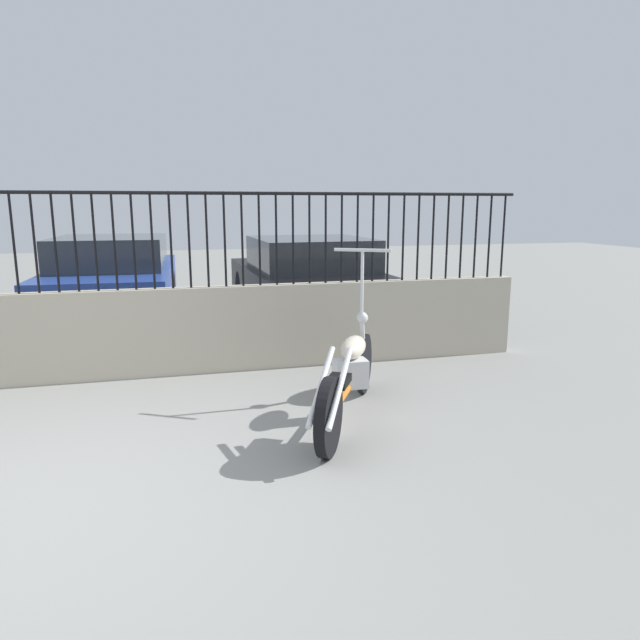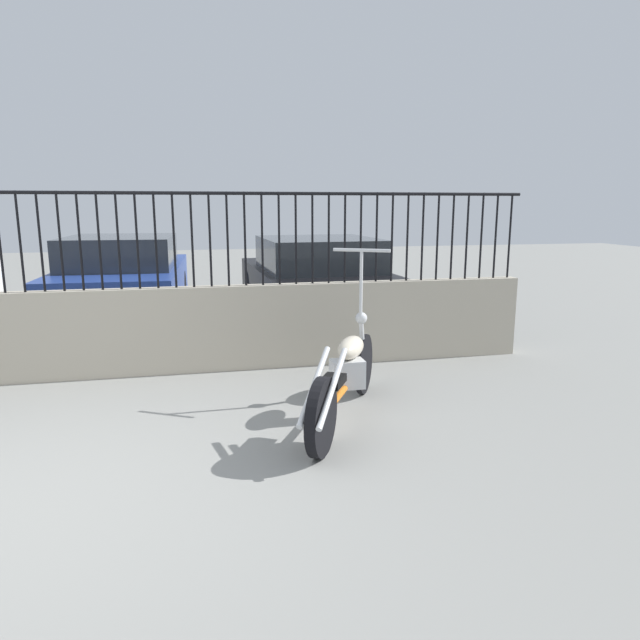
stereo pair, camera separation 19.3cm
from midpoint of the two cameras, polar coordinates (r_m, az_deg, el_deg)
name	(u,v)px [view 2 (the right image)]	position (r m, az deg, el deg)	size (l,w,h in m)	color
ground_plane	(20,502)	(4.07, -26.56, -16.00)	(40.00, 40.00, 0.00)	gray
low_wall	(88,335)	(6.37, -21.42, -1.37)	(9.77, 0.18, 0.93)	#B2A893
fence_railing	(79,227)	(6.23, -22.17, 8.59)	(9.77, 0.04, 1.00)	black
motorcycle_orange	(344,377)	(4.75, 3.58, -5.68)	(1.10, 1.86, 1.42)	black
car_blue	(124,279)	(9.27, -18.45, 3.94)	(1.86, 3.97, 1.33)	black
car_black	(316,278)	(9.09, 0.24, 4.26)	(2.00, 4.12, 1.29)	black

